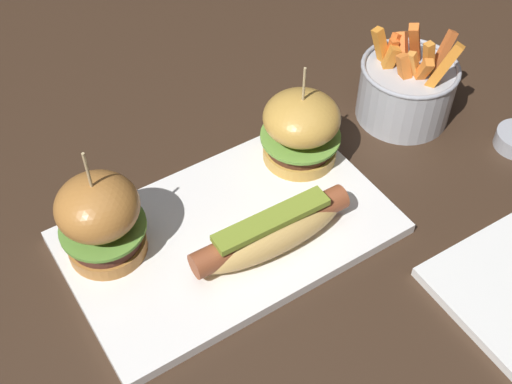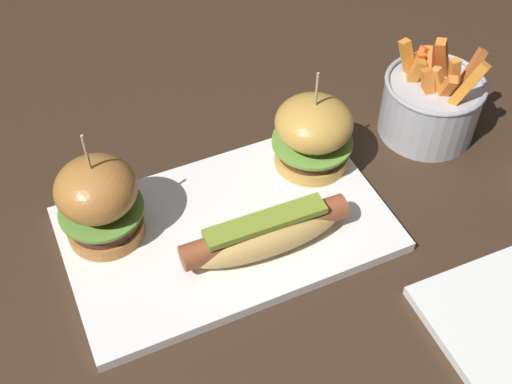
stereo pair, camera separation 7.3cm
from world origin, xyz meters
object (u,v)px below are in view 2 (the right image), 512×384
hot_dog (265,233)px  slider_right (313,133)px  platter_main (227,229)px  slider_left (99,201)px  fries_bucket (431,104)px

hot_dog → slider_right: size_ratio=1.40×
platter_main → slider_right: (0.13, 0.05, 0.05)m
platter_main → slider_right: 0.15m
platter_main → hot_dog: size_ratio=1.91×
hot_dog → slider_right: (0.11, 0.10, 0.02)m
hot_dog → slider_left: (-0.15, 0.09, 0.03)m
hot_dog → slider_left: slider_left is taller
slider_right → fries_bucket: slider_right is taller
platter_main → hot_dog: hot_dog is taller
hot_dog → fries_bucket: fries_bucket is taller
hot_dog → slider_left: size_ratio=1.29×
slider_left → slider_right: slider_left is taller
fries_bucket → slider_right: bearing=-179.2°
platter_main → fries_bucket: 0.31m
slider_left → fries_bucket: 0.43m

